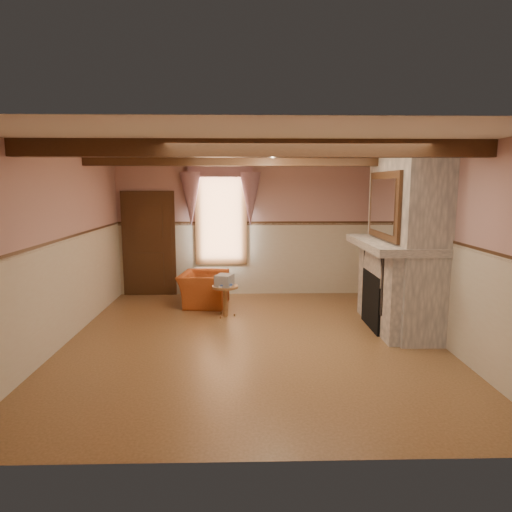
{
  "coord_description": "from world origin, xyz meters",
  "views": [
    {
      "loc": [
        -0.12,
        -6.5,
        2.28
      ],
      "look_at": [
        0.07,
        0.8,
        1.15
      ],
      "focal_mm": 32.0,
      "sensor_mm": 36.0,
      "label": 1
    }
  ],
  "objects_px": {
    "armchair": "(204,289)",
    "bowl": "(394,238)",
    "side_table": "(225,301)",
    "oil_lamp": "(383,228)",
    "radiator": "(211,283)",
    "mantel_clock": "(379,229)"
  },
  "relations": [
    {
      "from": "armchair",
      "to": "radiator",
      "type": "bearing_deg",
      "value": -1.01
    },
    {
      "from": "side_table",
      "to": "mantel_clock",
      "type": "xyz_separation_m",
      "value": [
        2.7,
        0.11,
        1.25
      ]
    },
    {
      "from": "bowl",
      "to": "oil_lamp",
      "type": "distance_m",
      "value": 0.63
    },
    {
      "from": "armchair",
      "to": "radiator",
      "type": "distance_m",
      "value": 0.63
    },
    {
      "from": "armchair",
      "to": "radiator",
      "type": "relative_size",
      "value": 1.39
    },
    {
      "from": "armchair",
      "to": "side_table",
      "type": "xyz_separation_m",
      "value": [
        0.44,
        -0.78,
        -0.04
      ]
    },
    {
      "from": "armchair",
      "to": "oil_lamp",
      "type": "xyz_separation_m",
      "value": [
        3.15,
        -0.88,
        1.24
      ]
    },
    {
      "from": "radiator",
      "to": "side_table",
      "type": "bearing_deg",
      "value": -55.13
    },
    {
      "from": "mantel_clock",
      "to": "side_table",
      "type": "bearing_deg",
      "value": -177.7
    },
    {
      "from": "side_table",
      "to": "bowl",
      "type": "bearing_deg",
      "value": -14.9
    },
    {
      "from": "radiator",
      "to": "oil_lamp",
      "type": "relative_size",
      "value": 2.5
    },
    {
      "from": "armchair",
      "to": "bowl",
      "type": "bearing_deg",
      "value": -108.51
    },
    {
      "from": "radiator",
      "to": "bowl",
      "type": "relative_size",
      "value": 1.82
    },
    {
      "from": "side_table",
      "to": "mantel_clock",
      "type": "height_order",
      "value": "mantel_clock"
    },
    {
      "from": "armchair",
      "to": "mantel_clock",
      "type": "xyz_separation_m",
      "value": [
        3.15,
        -0.67,
        1.2
      ]
    },
    {
      "from": "bowl",
      "to": "side_table",
      "type": "bearing_deg",
      "value": 165.1
    },
    {
      "from": "oil_lamp",
      "to": "armchair",
      "type": "bearing_deg",
      "value": 164.44
    },
    {
      "from": "armchair",
      "to": "bowl",
      "type": "distance_m",
      "value": 3.67
    },
    {
      "from": "armchair",
      "to": "oil_lamp",
      "type": "relative_size",
      "value": 3.46
    },
    {
      "from": "mantel_clock",
      "to": "armchair",
      "type": "bearing_deg",
      "value": 167.91
    },
    {
      "from": "armchair",
      "to": "mantel_clock",
      "type": "height_order",
      "value": "mantel_clock"
    },
    {
      "from": "radiator",
      "to": "mantel_clock",
      "type": "relative_size",
      "value": 2.92
    }
  ]
}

